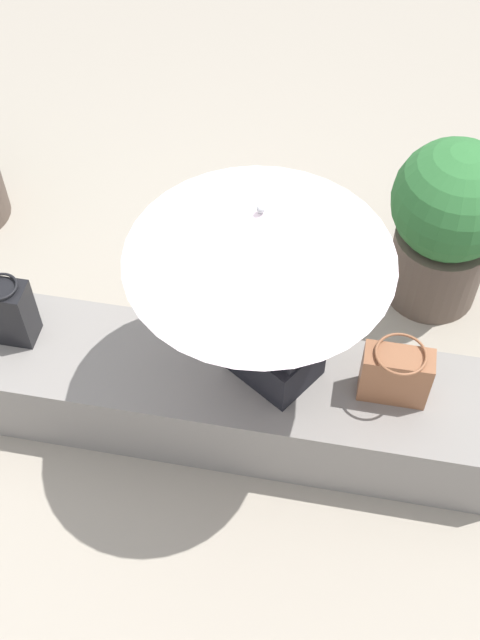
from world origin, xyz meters
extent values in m
plane|color=#9E9384|center=(0.00, 0.00, 0.00)|extent=(14.00, 14.00, 0.00)
cube|color=gray|center=(0.00, 0.00, 0.21)|extent=(2.70, 0.56, 0.41)
cube|color=black|center=(0.30, 0.05, 0.52)|extent=(0.44, 0.42, 0.22)
cube|color=black|center=(0.30, 0.05, 0.87)|extent=(0.38, 0.34, 0.48)
sphere|color=beige|center=(0.30, 0.05, 1.21)|extent=(0.20, 0.20, 0.20)
cylinder|color=beige|center=(0.13, 0.15, 0.90)|extent=(0.17, 0.20, 0.32)
cylinder|color=beige|center=(0.47, -0.06, 0.90)|extent=(0.17, 0.20, 0.32)
cylinder|color=#B7B7BC|center=(0.23, -0.03, 0.92)|extent=(0.02, 0.02, 1.02)
cone|color=silver|center=(0.23, -0.03, 1.32)|extent=(0.99, 0.99, 0.22)
sphere|color=#B7B7BC|center=(0.23, -0.03, 1.45)|extent=(0.03, 0.03, 0.03)
cube|color=black|center=(-0.89, 0.03, 0.57)|extent=(0.20, 0.14, 0.32)
torus|color=black|center=(-0.89, 0.03, 0.75)|extent=(0.15, 0.15, 0.01)
cube|color=brown|center=(0.82, 0.02, 0.55)|extent=(0.29, 0.13, 0.27)
torus|color=brown|center=(0.82, 0.02, 0.70)|extent=(0.21, 0.21, 0.01)
cylinder|color=brown|center=(1.02, 1.01, 0.21)|extent=(0.49, 0.49, 0.42)
sphere|color=#2D6B33|center=(1.02, 1.01, 0.66)|extent=(0.61, 0.61, 0.61)
camera|label=1|loc=(0.51, -1.96, 3.31)|focal=44.67mm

